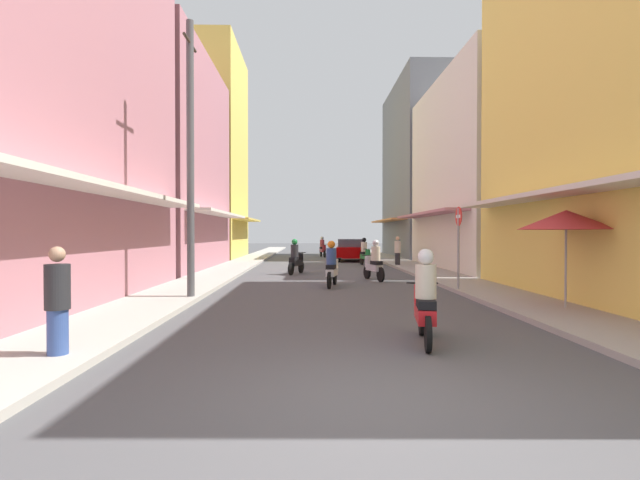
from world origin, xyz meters
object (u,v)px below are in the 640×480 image
motorbike_black (296,258)px  street_sign_no_entry (459,237)px  motorbike_white (332,266)px  parked_car (351,250)px  pedestrian_midway (398,252)px  motorbike_red (425,301)px  utility_pole (190,158)px  motorbike_maroon (323,248)px  pedestrian_foreground (58,305)px  motorbike_silver (374,262)px  motorbike_green (365,253)px  vendor_umbrella (566,220)px

motorbike_black → street_sign_no_entry: bearing=-52.0°
motorbike_white → parked_car: (1.94, 14.99, 0.04)m
motorbike_white → street_sign_no_entry: bearing=-23.2°
motorbike_black → pedestrian_midway: (5.38, 4.34, 0.13)m
motorbike_red → utility_pole: size_ratio=0.24×
motorbike_maroon → pedestrian_foreground: bearing=-98.8°
motorbike_maroon → motorbike_silver: same height
motorbike_silver → pedestrian_midway: (2.28, 7.28, 0.13)m
motorbike_black → motorbike_maroon: size_ratio=0.97×
motorbike_white → parked_car: motorbike_white is taller
motorbike_black → motorbike_white: bearing=-74.6°
motorbike_white → pedestrian_midway: bearing=66.8°
pedestrian_foreground → parked_car: bearing=75.6°
utility_pole → street_sign_no_entry: utility_pole is taller
motorbike_white → pedestrian_midway: pedestrian_midway is taller
parked_car → motorbike_maroon: bearing=108.4°
parked_car → pedestrian_foreground: size_ratio=2.58×
utility_pole → parked_car: bearing=72.0°
motorbike_red → utility_pole: bearing=135.4°
motorbike_black → motorbike_white: same height
motorbike_silver → utility_pole: utility_pole is taller
motorbike_maroon → parked_car: (1.71, -5.13, 0.04)m
motorbike_silver → pedestrian_foreground: size_ratio=1.07×
motorbike_green → utility_pole: size_ratio=0.24×
vendor_umbrella → street_sign_no_entry: street_sign_no_entry is taller
pedestrian_foreground → utility_pole: bearing=86.9°
motorbike_black → motorbike_silver: size_ratio=0.99×
vendor_umbrella → pedestrian_midway: bearing=94.5°
motorbike_green → utility_pole: bearing=-114.8°
pedestrian_midway → pedestrian_foreground: bearing=-114.0°
motorbike_red → motorbike_black: bearing=100.7°
motorbike_silver → parked_car: (0.22, 12.92, 0.04)m
parked_car → street_sign_no_entry: street_sign_no_entry is taller
motorbike_red → pedestrian_foreground: 5.57m
pedestrian_midway → utility_pole: (-7.99, -12.56, 3.03)m
motorbike_black → motorbike_red: bearing=-79.3°
motorbike_red → pedestrian_foreground: pedestrian_foreground is taller
motorbike_maroon → vendor_umbrella: 25.95m
motorbike_silver → street_sign_no_entry: 4.39m
motorbike_white → street_sign_no_entry: size_ratio=0.68×
parked_car → motorbike_silver: bearing=-91.0°
parked_car → utility_pole: size_ratio=0.56×
motorbike_red → utility_pole: utility_pole is taller
motorbike_black → parked_car: 10.52m
pedestrian_foreground → motorbike_red: bearing=10.8°
motorbike_white → vendor_umbrella: 7.54m
motorbike_white → utility_pole: 6.02m
motorbike_black → vendor_umbrella: vendor_umbrella is taller
motorbike_maroon → parked_car: 5.41m
motorbike_green → motorbike_white: (-2.37, -10.56, 0.00)m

